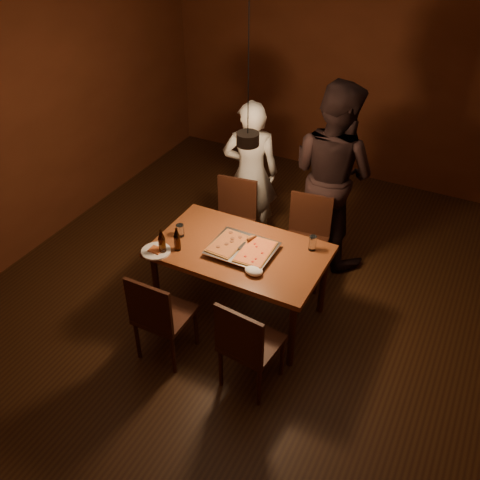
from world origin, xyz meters
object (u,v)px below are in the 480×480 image
at_px(dining_table, 240,256).
at_px(chair_far_right, 307,231).
at_px(chair_near_left, 158,312).
at_px(pendant_lamp, 248,138).
at_px(beer_bottle_a, 162,242).
at_px(pizza_tray, 242,250).
at_px(diner_dark, 332,174).
at_px(diner_white, 251,173).
at_px(beer_bottle_b, 177,239).
at_px(chair_far_left, 234,213).
at_px(chair_near_right, 246,340).
at_px(plate_slice, 156,251).

bearing_deg(dining_table, chair_far_right, 68.46).
bearing_deg(chair_near_left, chair_far_right, 67.70).
distance_m(dining_table, pendant_lamp, 1.09).
bearing_deg(dining_table, beer_bottle_a, -148.55).
height_order(chair_near_left, pizza_tray, chair_near_left).
height_order(diner_dark, pendant_lamp, pendant_lamp).
bearing_deg(chair_near_left, diner_white, 93.97).
height_order(chair_far_right, beer_bottle_b, beer_bottle_b).
height_order(dining_table, chair_far_left, chair_far_left).
height_order(chair_far_left, pizza_tray, chair_far_left).
bearing_deg(pizza_tray, chair_far_right, 71.27).
height_order(chair_near_left, diner_dark, diner_dark).
height_order(pizza_tray, beer_bottle_b, beer_bottle_b).
bearing_deg(pizza_tray, chair_near_right, -60.74).
height_order(beer_bottle_b, diner_dark, diner_dark).
bearing_deg(pizza_tray, beer_bottle_a, -152.10).
relative_size(chair_far_left, chair_far_right, 1.00).
bearing_deg(chair_far_right, diner_white, -31.43).
relative_size(chair_near_left, plate_slice, 1.89).
height_order(chair_near_right, diner_dark, diner_dark).
distance_m(chair_near_left, plate_slice, 0.57).
relative_size(chair_far_left, pizza_tray, 0.88).
distance_m(chair_far_right, chair_near_left, 1.75).
distance_m(chair_far_left, plate_slice, 1.17).
height_order(chair_near_left, beer_bottle_a, beer_bottle_a).
xyz_separation_m(chair_near_right, pendant_lamp, (-0.44, 0.87, 1.22)).
relative_size(pizza_tray, diner_dark, 0.29).
distance_m(beer_bottle_b, plate_slice, 0.21).
height_order(beer_bottle_b, plate_slice, beer_bottle_b).
bearing_deg(chair_far_left, pizza_tray, 113.64).
bearing_deg(pendant_lamp, dining_table, -93.93).
xyz_separation_m(chair_far_left, beer_bottle_b, (-0.01, -1.03, 0.32)).
bearing_deg(chair_far_left, beer_bottle_a, 76.13).
relative_size(chair_far_left, diner_white, 0.30).
distance_m(dining_table, pizza_tray, 0.11).
bearing_deg(diner_white, dining_table, 88.10).
xyz_separation_m(beer_bottle_a, plate_slice, (-0.06, -0.02, -0.11)).
bearing_deg(diner_dark, plate_slice, 79.63).
height_order(chair_near_left, chair_near_right, same).
xyz_separation_m(beer_bottle_a, diner_white, (0.09, 1.52, -0.06)).
height_order(chair_near_right, diner_white, diner_white).
xyz_separation_m(diner_dark, pendant_lamp, (-0.36, -1.18, 0.80)).
distance_m(dining_table, chair_far_right, 0.89).
bearing_deg(plate_slice, beer_bottle_b, 37.38).
bearing_deg(dining_table, diner_white, 112.21).
height_order(chair_far_right, chair_near_left, same).
bearing_deg(diner_white, chair_far_right, 131.98).
height_order(beer_bottle_a, diner_white, diner_white).
distance_m(chair_near_right, diner_white, 2.15).
distance_m(chair_far_right, chair_near_right, 1.58).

